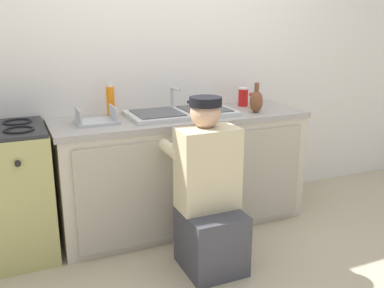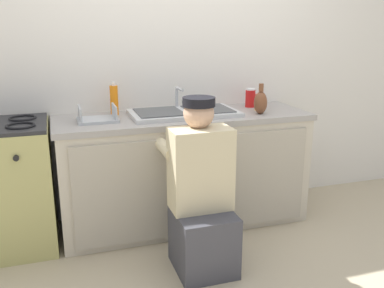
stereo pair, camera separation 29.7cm
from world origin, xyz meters
name	(u,v)px [view 1 (the left image)]	position (x,y,z in m)	size (l,w,h in m)	color
ground_plane	(197,237)	(0.00, 0.00, 0.00)	(12.00, 12.00, 0.00)	tan
back_wall	(164,60)	(0.00, 0.65, 1.25)	(6.00, 0.10, 2.50)	silver
counter_cabinet	(182,173)	(0.00, 0.29, 0.41)	(1.87, 0.62, 0.83)	beige
countertop	(181,118)	(0.00, 0.30, 0.85)	(1.91, 0.62, 0.04)	#9E9993
sink_double_basin	(181,112)	(0.00, 0.30, 0.89)	(0.80, 0.44, 0.19)	silver
stove_range	(4,193)	(-1.27, 0.30, 0.45)	(0.60, 0.62, 0.90)	tan
plumber_person	(209,200)	(-0.09, -0.36, 0.46)	(0.42, 0.61, 1.10)	#3F3F47
condiment_jar	(253,101)	(0.62, 0.28, 0.93)	(0.07, 0.07, 0.13)	#DBB760
soap_bottle_orange	(111,101)	(-0.49, 0.46, 0.98)	(0.06, 0.06, 0.25)	orange
dish_rack_tray	(97,120)	(-0.64, 0.28, 0.89)	(0.28, 0.22, 0.11)	#B2B7BC
soda_cup_red	(243,97)	(0.61, 0.43, 0.94)	(0.08, 0.08, 0.15)	red
vase_decorative	(256,101)	(0.56, 0.16, 0.96)	(0.10, 0.10, 0.23)	brown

